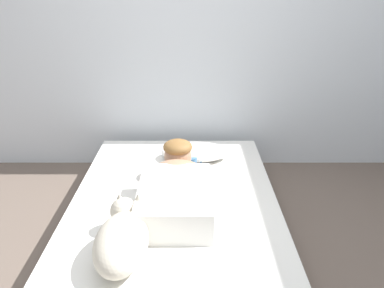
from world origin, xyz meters
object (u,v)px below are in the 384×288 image
(person_lying, at_px, (177,187))
(coffee_cup, at_px, (193,162))
(bed, at_px, (176,218))
(pillow, at_px, (197,152))
(cell_phone, at_px, (145,223))
(dog, at_px, (123,238))

(person_lying, height_order, coffee_cup, person_lying)
(bed, bearing_deg, pillow, 78.13)
(bed, relative_size, pillow, 4.04)
(person_lying, bearing_deg, coffee_cup, 80.10)
(cell_phone, bearing_deg, coffee_cup, 70.81)
(pillow, distance_m, person_lying, 0.68)
(pillow, xyz_separation_m, dog, (-0.37, -1.20, 0.05))
(cell_phone, bearing_deg, pillow, 71.93)
(person_lying, distance_m, dog, 0.59)
(dog, bearing_deg, coffee_cup, 72.33)
(pillow, bearing_deg, dog, -107.00)
(coffee_cup, bearing_deg, bed, -101.80)
(person_lying, bearing_deg, dog, -114.63)
(pillow, distance_m, coffee_cup, 0.15)
(pillow, distance_m, dog, 1.26)
(pillow, height_order, person_lying, person_lying)
(pillow, height_order, dog, dog)
(pillow, bearing_deg, coffee_cup, -102.12)
(bed, relative_size, cell_phone, 14.99)
(dog, height_order, coffee_cup, dog)
(person_lying, height_order, cell_phone, person_lying)
(bed, bearing_deg, person_lying, -65.27)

